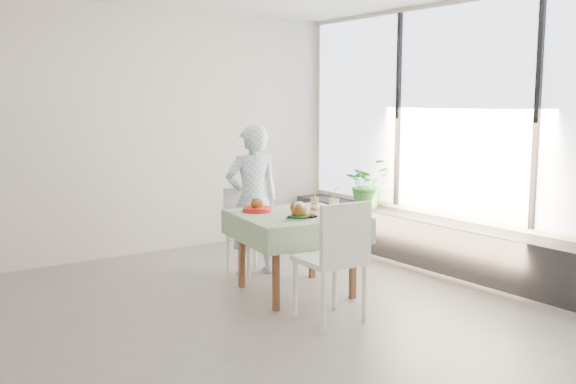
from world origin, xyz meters
TOP-DOWN VIEW (x-y plane):
  - floor at (0.00, 0.00)m, footprint 6.00×6.00m
  - wall_back at (0.00, 2.50)m, footprint 6.00×0.02m
  - wall_front at (0.00, -2.50)m, footprint 6.00×0.02m
  - wall_right at (3.00, 0.00)m, footprint 0.02×5.00m
  - window_pane at (2.97, 0.00)m, footprint 0.01×4.80m
  - window_ledge at (2.80, 0.00)m, footprint 0.40×4.80m
  - cafe_table at (1.01, 0.21)m, footprint 1.18×1.18m
  - chair_far at (1.04, 1.04)m, footprint 0.45×0.45m
  - chair_near at (0.80, -0.57)m, footprint 0.49×0.49m
  - diner at (1.03, 0.99)m, footprint 0.63×0.48m
  - main_dish at (0.89, -0.03)m, footprint 0.30×0.30m
  - juice_cup_orange at (1.25, 0.24)m, footprint 0.09×0.09m
  - juice_cup_lemonade at (1.31, 0.03)m, footprint 0.10×0.10m
  - second_dish at (0.77, 0.49)m, footprint 0.27×0.27m
  - potted_plant at (2.70, 1.13)m, footprint 0.57×0.51m

SIDE VIEW (x-z plane):
  - floor at x=0.00m, z-range 0.00..0.00m
  - window_ledge at x=2.80m, z-range 0.00..0.50m
  - chair_far at x=1.04m, z-range -0.17..0.71m
  - chair_near at x=0.80m, z-range -0.19..0.80m
  - cafe_table at x=1.01m, z-range 0.09..0.83m
  - diner at x=1.03m, z-range 0.00..1.53m
  - second_dish at x=0.77m, z-range 0.72..0.84m
  - main_dish at x=0.89m, z-range 0.72..0.87m
  - potted_plant at x=2.70m, z-range 0.50..1.09m
  - juice_cup_orange at x=1.25m, z-range 0.68..0.92m
  - juice_cup_lemonade at x=1.31m, z-range 0.67..0.94m
  - wall_back at x=0.00m, z-range 0.00..2.80m
  - wall_front at x=0.00m, z-range 0.00..2.80m
  - wall_right at x=3.00m, z-range 0.00..2.80m
  - window_pane at x=2.97m, z-range 0.56..2.74m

